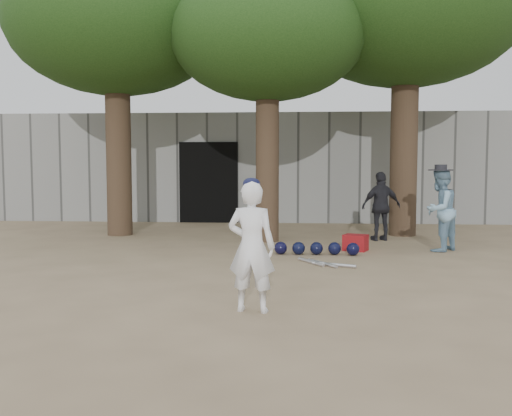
# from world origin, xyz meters

# --- Properties ---
(ground) EXTENTS (70.00, 70.00, 0.00)m
(ground) POSITION_xyz_m (0.00, 0.00, 0.00)
(ground) COLOR #937C5E
(ground) RESTS_ON ground
(boy_player) EXTENTS (0.57, 0.41, 1.44)m
(boy_player) POSITION_xyz_m (0.73, -1.47, 0.72)
(boy_player) COLOR white
(boy_player) RESTS_ON ground
(spectator_blue) EXTENTS (0.93, 0.94, 1.54)m
(spectator_blue) POSITION_xyz_m (3.85, 3.08, 0.77)
(spectator_blue) COLOR #7CA4BF
(spectator_blue) RESTS_ON ground
(spectator_dark) EXTENTS (0.92, 0.59, 1.45)m
(spectator_dark) POSITION_xyz_m (2.99, 4.46, 0.73)
(spectator_dark) COLOR black
(spectator_dark) RESTS_ON ground
(red_bag) EXTENTS (0.51, 0.46, 0.30)m
(red_bag) POSITION_xyz_m (2.31, 3.02, 0.15)
(red_bag) COLOR maroon
(red_bag) RESTS_ON ground
(back_building) EXTENTS (16.00, 5.24, 3.00)m
(back_building) POSITION_xyz_m (-0.00, 10.33, 1.50)
(back_building) COLOR gray
(back_building) RESTS_ON ground
(helmet_row) EXTENTS (1.51, 0.29, 0.23)m
(helmet_row) POSITION_xyz_m (1.57, 2.48, 0.12)
(helmet_row) COLOR black
(helmet_row) RESTS_ON ground
(bat_pile) EXTENTS (0.91, 0.75, 0.06)m
(bat_pile) POSITION_xyz_m (1.63, 1.47, 0.03)
(bat_pile) COLOR silver
(bat_pile) RESTS_ON ground
(tree_row) EXTENTS (11.40, 5.80, 6.69)m
(tree_row) POSITION_xyz_m (0.74, 5.02, 4.69)
(tree_row) COLOR brown
(tree_row) RESTS_ON ground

